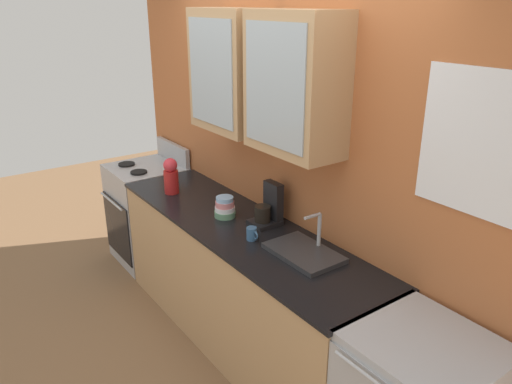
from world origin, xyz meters
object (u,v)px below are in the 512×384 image
cup_near_sink (252,234)px  vase (171,176)px  stove_range (149,213)px  bowl_stack (225,207)px  sink_faucet (304,252)px  coffee_maker (269,209)px

cup_near_sink → vase: bearing=-177.9°
stove_range → bowl_stack: 1.49m
sink_faucet → bowl_stack: size_ratio=3.08×
stove_range → cup_near_sink: stove_range is taller
sink_faucet → vase: bearing=-172.7°
coffee_maker → vase: bearing=-163.2°
cup_near_sink → coffee_maker: coffee_maker is taller
stove_range → cup_near_sink: size_ratio=11.06×
stove_range → vase: (0.75, -0.10, 0.60)m
vase → stove_range: bearing=172.7°
vase → cup_near_sink: (1.05, 0.04, -0.10)m
bowl_stack → coffee_maker: bearing=33.7°
stove_range → cup_near_sink: (1.80, -0.06, 0.50)m
bowl_stack → cup_near_sink: bowl_stack is taller
stove_range → cup_near_sink: bearing=-1.8°
sink_faucet → cup_near_sink: sink_faucet is taller
vase → coffee_maker: size_ratio=0.99×
vase → cup_near_sink: 1.06m
vase → coffee_maker: 0.95m
bowl_stack → cup_near_sink: 0.42m
sink_faucet → cup_near_sink: 0.38m
sink_faucet → coffee_maker: size_ratio=1.60×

